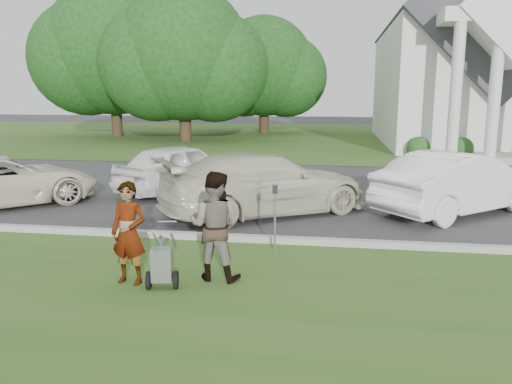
% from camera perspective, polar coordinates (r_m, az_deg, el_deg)
% --- Properties ---
extents(ground, '(120.00, 120.00, 0.00)m').
position_cam_1_polar(ground, '(9.77, -0.12, -6.75)').
color(ground, '#333335').
rests_on(ground, ground).
extents(grass_strip, '(80.00, 7.00, 0.01)m').
position_cam_1_polar(grass_strip, '(7.03, -4.05, -14.13)').
color(grass_strip, '#2F591E').
rests_on(grass_strip, ground).
extents(church_lawn, '(80.00, 30.00, 0.01)m').
position_cam_1_polar(church_lawn, '(36.34, 6.56, 6.33)').
color(church_lawn, '#2F591E').
rests_on(church_lawn, ground).
extents(curb, '(80.00, 0.18, 0.15)m').
position_cam_1_polar(curb, '(10.27, 0.36, -5.42)').
color(curb, '#9E9E93').
rests_on(curb, ground).
extents(church, '(9.19, 19.00, 24.10)m').
position_cam_1_polar(church, '(33.30, 22.76, 15.36)').
color(church, white).
rests_on(church, ground).
extents(tree_left, '(10.63, 8.40, 9.71)m').
position_cam_1_polar(tree_left, '(32.65, -8.30, 14.72)').
color(tree_left, '#332316').
rests_on(tree_left, ground).
extents(tree_far, '(11.64, 9.20, 10.73)m').
position_cam_1_polar(tree_far, '(37.61, -16.01, 14.82)').
color(tree_far, '#332316').
rests_on(tree_far, ground).
extents(tree_back, '(9.61, 7.60, 8.89)m').
position_cam_1_polar(tree_back, '(39.59, 0.93, 13.63)').
color(tree_back, '#332316').
rests_on(tree_back, ground).
extents(striping_cart, '(0.58, 1.02, 0.90)m').
position_cam_1_polar(striping_cart, '(7.97, -10.71, -8.23)').
color(striping_cart, black).
rests_on(striping_cart, ground).
extents(person_left, '(0.65, 0.48, 1.65)m').
position_cam_1_polar(person_left, '(8.16, -14.33, -4.68)').
color(person_left, '#999999').
rests_on(person_left, ground).
extents(person_right, '(0.93, 0.76, 1.79)m').
position_cam_1_polar(person_right, '(8.11, -4.74, -3.97)').
color(person_right, '#999999').
rests_on(person_right, ground).
extents(parking_meter_near, '(0.10, 0.09, 1.33)m').
position_cam_1_polar(parking_meter_near, '(9.57, 2.18, -1.94)').
color(parking_meter_near, gray).
rests_on(parking_meter_near, ground).
extents(car_a, '(5.12, 5.23, 1.39)m').
position_cam_1_polar(car_a, '(15.14, -27.19, 1.14)').
color(car_a, '#EEE5CA').
rests_on(car_a, ground).
extents(car_b, '(3.56, 4.77, 1.51)m').
position_cam_1_polar(car_b, '(15.71, -8.63, 2.79)').
color(car_b, white).
rests_on(car_b, ground).
extents(car_c, '(5.68, 4.84, 1.56)m').
position_cam_1_polar(car_c, '(12.60, 1.01, 0.98)').
color(car_c, beige).
rests_on(car_c, ground).
extents(car_d, '(4.73, 4.39, 1.58)m').
position_cam_1_polar(car_d, '(13.64, 22.18, 0.98)').
color(car_d, white).
rests_on(car_d, ground).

